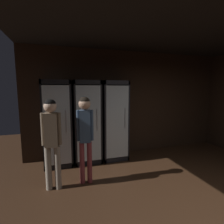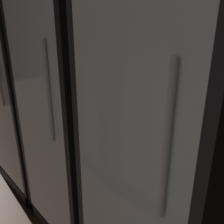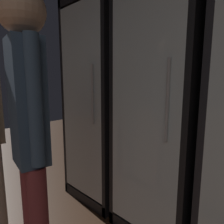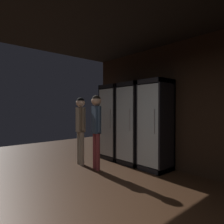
{
  "view_description": "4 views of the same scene",
  "coord_description": "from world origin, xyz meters",
  "px_view_note": "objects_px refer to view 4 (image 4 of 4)",
  "views": [
    {
      "loc": [
        -2.05,
        -1.32,
        1.78
      ],
      "look_at": [
        -0.86,
        2.6,
        1.23
      ],
      "focal_mm": 26.91,
      "sensor_mm": 36.0,
      "label": 1
    },
    {
      "loc": [
        -0.23,
        1.87,
        1.43
      ],
      "look_at": [
        -0.83,
        2.4,
        1.12
      ],
      "focal_mm": 39.82,
      "sensor_mm": 36.0,
      "label": 2
    },
    {
      "loc": [
        -0.7,
        1.33,
        1.22
      ],
      "look_at": [
        -1.67,
        2.33,
        0.99
      ],
      "focal_mm": 31.62,
      "sensor_mm": 36.0,
      "label": 3
    },
    {
      "loc": [
        1.9,
        -0.94,
        1.35
      ],
      "look_at": [
        -1.77,
        2.29,
        1.27
      ],
      "focal_mm": 32.15,
      "sensor_mm": 36.0,
      "label": 4
    }
  ],
  "objects_px": {
    "shopper_near": "(96,121)",
    "shopper_far": "(81,123)",
    "cooler_far_left": "(115,123)",
    "cooler_center": "(157,126)",
    "cooler_left": "(134,124)"
  },
  "relations": [
    {
      "from": "shopper_near",
      "to": "shopper_far",
      "type": "xyz_separation_m",
      "value": [
        -0.59,
        -0.04,
        -0.07
      ]
    },
    {
      "from": "cooler_far_left",
      "to": "shopper_far",
      "type": "bearing_deg",
      "value": -94.45
    },
    {
      "from": "cooler_far_left",
      "to": "cooler_center",
      "type": "distance_m",
      "value": 1.37
    },
    {
      "from": "shopper_far",
      "to": "cooler_left",
      "type": "bearing_deg",
      "value": 53.96
    },
    {
      "from": "cooler_center",
      "to": "shopper_far",
      "type": "height_order",
      "value": "cooler_center"
    },
    {
      "from": "cooler_left",
      "to": "shopper_near",
      "type": "height_order",
      "value": "cooler_left"
    },
    {
      "from": "cooler_left",
      "to": "shopper_near",
      "type": "relative_size",
      "value": 1.2
    },
    {
      "from": "cooler_far_left",
      "to": "shopper_near",
      "type": "bearing_deg",
      "value": -63.63
    },
    {
      "from": "cooler_center",
      "to": "shopper_near",
      "type": "xyz_separation_m",
      "value": [
        -0.87,
        -1.02,
        0.1
      ]
    },
    {
      "from": "cooler_center",
      "to": "shopper_near",
      "type": "height_order",
      "value": "cooler_center"
    },
    {
      "from": "cooler_left",
      "to": "cooler_far_left",
      "type": "bearing_deg",
      "value": 180.0
    },
    {
      "from": "cooler_center",
      "to": "shopper_far",
      "type": "xyz_separation_m",
      "value": [
        -1.45,
        -1.05,
        0.03
      ]
    },
    {
      "from": "cooler_left",
      "to": "shopper_far",
      "type": "bearing_deg",
      "value": -126.04
    },
    {
      "from": "cooler_left",
      "to": "cooler_center",
      "type": "height_order",
      "value": "same"
    },
    {
      "from": "cooler_center",
      "to": "shopper_far",
      "type": "relative_size",
      "value": 1.23
    }
  ]
}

